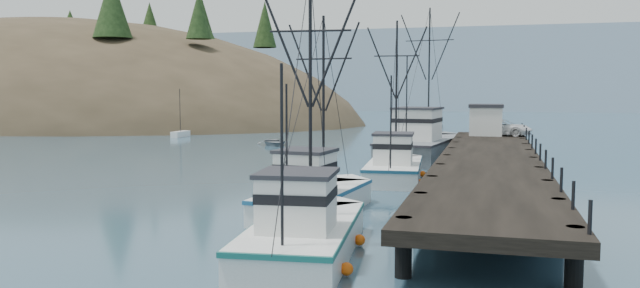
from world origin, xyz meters
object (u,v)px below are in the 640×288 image
object	(u,v)px
pier	(489,161)
trawler_far	(395,168)
work_vessel	(424,145)
pickup_truck	(502,128)
trawler_near	(306,232)
trawler_mid	(317,196)
pier_shed	(486,120)
motorboat	(274,145)

from	to	relation	value
pier	trawler_far	xyz separation A→B (m)	(-6.21, 1.96, -0.87)
work_vessel	pickup_truck	world-z (taller)	work_vessel
trawler_far	pickup_truck	xyz separation A→B (m)	(7.25, 16.04, 1.90)
pier	work_vessel	distance (m)	16.49
trawler_near	pickup_truck	bearing A→B (deg)	78.07
trawler_far	pickup_truck	size ratio (longest dim) A/B	2.15
pickup_truck	work_vessel	bearing A→B (deg)	127.96
trawler_near	trawler_mid	distance (m)	7.71
trawler_near	pier_shed	xyz separation A→B (m)	(6.15, 35.93, 2.60)
work_vessel	motorboat	distance (m)	19.49
trawler_near	trawler_mid	world-z (taller)	trawler_near
trawler_near	motorboat	size ratio (longest dim) A/B	2.28
trawler_mid	trawler_near	bearing A→B (deg)	-77.40
work_vessel	trawler_far	bearing A→B (deg)	-92.30
trawler_mid	trawler_far	bearing A→B (deg)	80.70
trawler_near	trawler_mid	size ratio (longest dim) A/B	1.09
pier_shed	pickup_truck	distance (m)	1.60
trawler_near	work_vessel	distance (m)	33.43
pier_shed	motorboat	xyz separation A→B (m)	(-22.48, 6.53, -3.42)
work_vessel	pier_shed	xyz separation A→B (m)	(5.26, 2.52, 2.19)
pickup_truck	pier	bearing A→B (deg)	-165.95
trawler_mid	trawler_far	xyz separation A→B (m)	(2.03, 12.37, 0.00)
work_vessel	pickup_truck	xyz separation A→B (m)	(6.71, 2.52, 1.49)
pier	pickup_truck	world-z (taller)	pickup_truck
pier	pier_shed	distance (m)	18.09
trawler_far	pier_shed	size ratio (longest dim) A/B	3.49
trawler_mid	work_vessel	world-z (taller)	work_vessel
trawler_mid	work_vessel	distance (m)	26.02
trawler_mid	motorboat	size ratio (longest dim) A/B	2.09
trawler_far	motorboat	xyz separation A→B (m)	(-16.68, 22.56, -0.82)
trawler_near	pier_shed	size ratio (longest dim) A/B	3.46
motorboat	pier_shed	bearing A→B (deg)	-44.98
trawler_far	work_vessel	size ratio (longest dim) A/B	0.67
pier_shed	motorboat	bearing A→B (deg)	163.81
pier	trawler_near	world-z (taller)	trawler_near
work_vessel	pickup_truck	size ratio (longest dim) A/B	3.22
trawler_mid	work_vessel	xyz separation A→B (m)	(2.57, 25.89, 0.41)
pickup_truck	motorboat	distance (m)	24.95
pier	pickup_truck	bearing A→B (deg)	86.69
trawler_far	pier_shed	distance (m)	17.25
pier	trawler_mid	distance (m)	13.30
motorboat	pickup_truck	bearing A→B (deg)	-44.05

